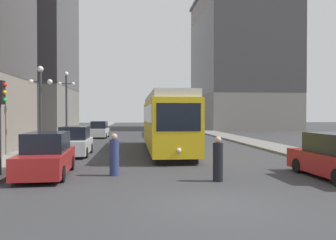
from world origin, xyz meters
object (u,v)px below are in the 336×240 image
(parked_car_left_near, at_px, (46,156))
(lamp_post_left_far, at_px, (66,97))
(parked_car_left_far, at_px, (99,130))
(traffic_light_near_left, at_px, (0,102))
(parked_car_left_mid, at_px, (75,142))
(streetcar, at_px, (165,121))
(parked_car_right_far, at_px, (336,158))
(pedestrian_crossing_far, at_px, (114,156))
(lamp_post_left_near, at_px, (41,96))
(transit_bus, at_px, (177,119))
(pedestrian_crossing_near, at_px, (218,160))

(parked_car_left_near, bearing_deg, lamp_post_left_far, 94.61)
(parked_car_left_far, xyz_separation_m, traffic_light_near_left, (-1.68, -24.54, 2.21))
(parked_car_left_mid, bearing_deg, streetcar, 17.29)
(parked_car_right_far, distance_m, pedestrian_crossing_far, 9.02)
(parked_car_right_far, relative_size, lamp_post_left_near, 0.90)
(lamp_post_left_near, height_order, lamp_post_left_far, lamp_post_left_far)
(parked_car_left_far, distance_m, traffic_light_near_left, 24.70)
(streetcar, relative_size, transit_bus, 1.19)
(parked_car_left_near, xyz_separation_m, traffic_light_near_left, (-1.68, -0.49, 2.21))
(traffic_light_near_left, xyz_separation_m, lamp_post_left_far, (-0.22, 15.58, 1.01))
(streetcar, relative_size, parked_car_left_mid, 3.14)
(parked_car_left_mid, bearing_deg, transit_bus, 65.59)
(traffic_light_near_left, bearing_deg, transit_bus, 69.39)
(lamp_post_left_near, bearing_deg, transit_bus, 62.97)
(pedestrian_crossing_far, relative_size, traffic_light_near_left, 0.47)
(parked_car_left_near, xyz_separation_m, parked_car_right_far, (11.70, -1.87, 0.00))
(pedestrian_crossing_near, relative_size, traffic_light_near_left, 0.46)
(streetcar, height_order, parked_car_left_far, streetcar)
(parked_car_right_far, xyz_separation_m, pedestrian_crossing_far, (-8.88, 1.62, -0.02))
(pedestrian_crossing_far, distance_m, lamp_post_left_near, 8.84)
(parked_car_left_near, distance_m, parked_car_left_mid, 7.37)
(traffic_light_near_left, relative_size, lamp_post_left_near, 0.71)
(parked_car_left_near, bearing_deg, streetcar, 55.02)
(pedestrian_crossing_near, bearing_deg, streetcar, 8.53)
(transit_bus, distance_m, parked_car_left_mid, 22.98)
(transit_bus, relative_size, parked_car_left_near, 2.57)
(lamp_post_left_far, bearing_deg, pedestrian_crossing_near, -62.72)
(pedestrian_crossing_far, height_order, lamp_post_left_far, lamp_post_left_far)
(transit_bus, height_order, lamp_post_left_far, lamp_post_left_far)
(transit_bus, relative_size, parked_car_left_mid, 2.65)
(pedestrian_crossing_far, relative_size, lamp_post_left_near, 0.33)
(pedestrian_crossing_far, bearing_deg, lamp_post_left_far, 104.31)
(lamp_post_left_near, bearing_deg, parked_car_left_far, 83.76)
(lamp_post_left_near, bearing_deg, lamp_post_left_far, 90.00)
(transit_bus, height_order, parked_car_left_far, transit_bus)
(streetcar, height_order, transit_bus, streetcar)
(lamp_post_left_far, bearing_deg, parked_car_left_far, 78.02)
(parked_car_left_near, relative_size, parked_car_left_mid, 1.03)
(parked_car_left_mid, relative_size, traffic_light_near_left, 1.25)
(transit_bus, xyz_separation_m, parked_car_right_far, (2.51, -30.27, -1.10))
(transit_bus, relative_size, parked_car_left_far, 2.78)
(parked_car_left_far, bearing_deg, lamp_post_left_near, -94.34)
(parked_car_left_near, height_order, parked_car_left_far, same)
(parked_car_left_near, height_order, lamp_post_left_near, lamp_post_left_near)
(transit_bus, height_order, traffic_light_near_left, traffic_light_near_left)
(parked_car_right_far, height_order, lamp_post_left_far, lamp_post_left_far)
(pedestrian_crossing_near, relative_size, pedestrian_crossing_far, 0.97)
(parked_car_right_far, bearing_deg, streetcar, -63.98)
(pedestrian_crossing_near, bearing_deg, parked_car_left_mid, 40.16)
(traffic_light_near_left, height_order, lamp_post_left_near, lamp_post_left_near)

